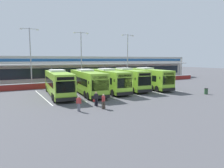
{
  "coord_description": "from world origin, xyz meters",
  "views": [
    {
      "loc": [
        -15.55,
        -23.69,
        5.32
      ],
      "look_at": [
        -0.84,
        3.0,
        1.6
      ],
      "focal_mm": 32.53,
      "sensor_mm": 36.0,
      "label": 1
    }
  ],
  "objects_px": {
    "coach_bus_centre": "(108,81)",
    "lamp_post_centre": "(81,55)",
    "coach_bus_left_centre": "(87,82)",
    "lamp_post_east": "(128,55)",
    "coach_bus_rightmost": "(148,78)",
    "lamp_post_west": "(30,54)",
    "pedestrian_child": "(79,103)",
    "pedestrian_in_dark_coat": "(103,101)",
    "coach_bus_leftmost": "(58,84)",
    "coach_bus_right_centre": "(126,79)",
    "pedestrian_with_handbag": "(96,98)",
    "litter_bin": "(206,91)"
  },
  "relations": [
    {
      "from": "coach_bus_leftmost",
      "to": "coach_bus_centre",
      "type": "height_order",
      "value": "same"
    },
    {
      "from": "coach_bus_left_centre",
      "to": "litter_bin",
      "type": "bearing_deg",
      "value": -29.87
    },
    {
      "from": "coach_bus_rightmost",
      "to": "pedestrian_in_dark_coat",
      "type": "height_order",
      "value": "coach_bus_rightmost"
    },
    {
      "from": "coach_bus_leftmost",
      "to": "litter_bin",
      "type": "bearing_deg",
      "value": -25.59
    },
    {
      "from": "lamp_post_west",
      "to": "litter_bin",
      "type": "height_order",
      "value": "lamp_post_west"
    },
    {
      "from": "pedestrian_child",
      "to": "lamp_post_centre",
      "type": "xyz_separation_m",
      "value": [
        8.34,
        21.53,
        5.42
      ]
    },
    {
      "from": "coach_bus_right_centre",
      "to": "coach_bus_rightmost",
      "type": "height_order",
      "value": "same"
    },
    {
      "from": "coach_bus_centre",
      "to": "pedestrian_with_handbag",
      "type": "xyz_separation_m",
      "value": [
        -6.24,
        -8.74,
        -0.93
      ]
    },
    {
      "from": "coach_bus_left_centre",
      "to": "pedestrian_child",
      "type": "height_order",
      "value": "coach_bus_left_centre"
    },
    {
      "from": "coach_bus_leftmost",
      "to": "lamp_post_east",
      "type": "height_order",
      "value": "lamp_post_east"
    },
    {
      "from": "coach_bus_left_centre",
      "to": "coach_bus_rightmost",
      "type": "height_order",
      "value": "same"
    },
    {
      "from": "coach_bus_leftmost",
      "to": "coach_bus_rightmost",
      "type": "height_order",
      "value": "same"
    },
    {
      "from": "pedestrian_child",
      "to": "lamp_post_centre",
      "type": "bearing_deg",
      "value": 68.82
    },
    {
      "from": "coach_bus_left_centre",
      "to": "pedestrian_with_handbag",
      "type": "distance_m",
      "value": 8.42
    },
    {
      "from": "coach_bus_leftmost",
      "to": "pedestrian_with_handbag",
      "type": "height_order",
      "value": "coach_bus_leftmost"
    },
    {
      "from": "coach_bus_leftmost",
      "to": "lamp_post_centre",
      "type": "distance_m",
      "value": 14.6
    },
    {
      "from": "coach_bus_centre",
      "to": "pedestrian_child",
      "type": "xyz_separation_m",
      "value": [
        -8.83,
        -10.2,
        -0.91
      ]
    },
    {
      "from": "coach_bus_right_centre",
      "to": "coach_bus_leftmost",
      "type": "bearing_deg",
      "value": -176.5
    },
    {
      "from": "coach_bus_leftmost",
      "to": "lamp_post_west",
      "type": "distance_m",
      "value": 11.91
    },
    {
      "from": "coach_bus_rightmost",
      "to": "lamp_post_west",
      "type": "relative_size",
      "value": 1.12
    },
    {
      "from": "lamp_post_east",
      "to": "coach_bus_rightmost",
      "type": "bearing_deg",
      "value": -102.11
    },
    {
      "from": "lamp_post_centre",
      "to": "lamp_post_east",
      "type": "xyz_separation_m",
      "value": [
        10.89,
        -1.16,
        0.0
      ]
    },
    {
      "from": "coach_bus_centre",
      "to": "lamp_post_east",
      "type": "height_order",
      "value": "lamp_post_east"
    },
    {
      "from": "pedestrian_in_dark_coat",
      "to": "pedestrian_child",
      "type": "bearing_deg",
      "value": 174.51
    },
    {
      "from": "coach_bus_right_centre",
      "to": "lamp_post_west",
      "type": "bearing_deg",
      "value": 145.44
    },
    {
      "from": "coach_bus_leftmost",
      "to": "lamp_post_west",
      "type": "xyz_separation_m",
      "value": [
        -2.25,
        10.8,
        4.5
      ]
    },
    {
      "from": "coach_bus_left_centre",
      "to": "lamp_post_centre",
      "type": "xyz_separation_m",
      "value": [
        3.58,
        11.99,
        4.5
      ]
    },
    {
      "from": "pedestrian_in_dark_coat",
      "to": "lamp_post_centre",
      "type": "height_order",
      "value": "lamp_post_centre"
    },
    {
      "from": "pedestrian_in_dark_coat",
      "to": "coach_bus_rightmost",
      "type": "bearing_deg",
      "value": 35.93
    },
    {
      "from": "coach_bus_leftmost",
      "to": "lamp_post_west",
      "type": "height_order",
      "value": "lamp_post_west"
    },
    {
      "from": "coach_bus_leftmost",
      "to": "coach_bus_right_centre",
      "type": "height_order",
      "value": "same"
    },
    {
      "from": "coach_bus_right_centre",
      "to": "pedestrian_with_handbag",
      "type": "distance_m",
      "value": 13.9
    },
    {
      "from": "lamp_post_centre",
      "to": "coach_bus_centre",
      "type": "bearing_deg",
      "value": -87.52
    },
    {
      "from": "coach_bus_right_centre",
      "to": "coach_bus_rightmost",
      "type": "distance_m",
      "value": 4.29
    },
    {
      "from": "coach_bus_leftmost",
      "to": "pedestrian_child",
      "type": "height_order",
      "value": "coach_bus_leftmost"
    },
    {
      "from": "coach_bus_centre",
      "to": "lamp_post_east",
      "type": "relative_size",
      "value": 1.12
    },
    {
      "from": "lamp_post_centre",
      "to": "litter_bin",
      "type": "relative_size",
      "value": 11.83
    },
    {
      "from": "coach_bus_centre",
      "to": "lamp_post_west",
      "type": "relative_size",
      "value": 1.12
    },
    {
      "from": "coach_bus_left_centre",
      "to": "litter_bin",
      "type": "height_order",
      "value": "coach_bus_left_centre"
    },
    {
      "from": "pedestrian_in_dark_coat",
      "to": "lamp_post_west",
      "type": "distance_m",
      "value": 22.27
    },
    {
      "from": "coach_bus_leftmost",
      "to": "pedestrian_with_handbag",
      "type": "bearing_deg",
      "value": -76.22
    },
    {
      "from": "coach_bus_rightmost",
      "to": "litter_bin",
      "type": "distance_m",
      "value": 10.41
    },
    {
      "from": "coach_bus_rightmost",
      "to": "pedestrian_child",
      "type": "height_order",
      "value": "coach_bus_rightmost"
    },
    {
      "from": "pedestrian_with_handbag",
      "to": "litter_bin",
      "type": "xyz_separation_m",
      "value": [
        18.0,
        -1.01,
        -0.39
      ]
    },
    {
      "from": "lamp_post_east",
      "to": "pedestrian_in_dark_coat",
      "type": "bearing_deg",
      "value": -128.73
    },
    {
      "from": "coach_bus_rightmost",
      "to": "coach_bus_leftmost",
      "type": "bearing_deg",
      "value": -179.8
    },
    {
      "from": "coach_bus_centre",
      "to": "pedestrian_in_dark_coat",
      "type": "height_order",
      "value": "coach_bus_centre"
    },
    {
      "from": "coach_bus_left_centre",
      "to": "coach_bus_centre",
      "type": "relative_size",
      "value": 1.0
    },
    {
      "from": "pedestrian_in_dark_coat",
      "to": "lamp_post_centre",
      "type": "xyz_separation_m",
      "value": [
        5.65,
        21.79,
        5.42
      ]
    },
    {
      "from": "coach_bus_centre",
      "to": "lamp_post_centre",
      "type": "xyz_separation_m",
      "value": [
        -0.49,
        11.33,
        4.5
      ]
    }
  ]
}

